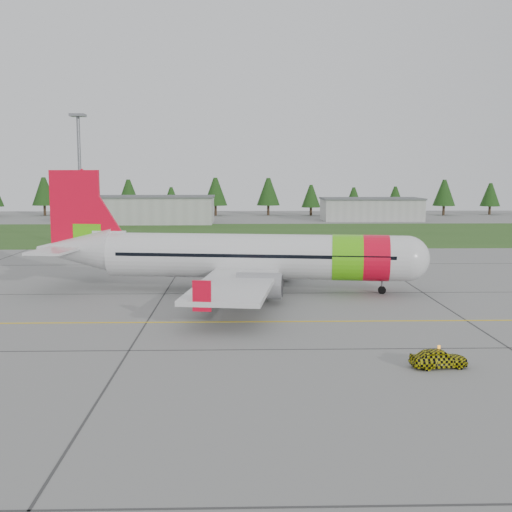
{
  "coord_description": "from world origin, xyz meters",
  "views": [
    {
      "loc": [
        -7.79,
        -40.74,
        11.39
      ],
      "look_at": [
        -6.25,
        18.26,
        3.86
      ],
      "focal_mm": 45.0,
      "sensor_mm": 36.0,
      "label": 1
    }
  ],
  "objects": [
    {
      "name": "taxi_guideline",
      "position": [
        0.0,
        8.0,
        0.01
      ],
      "size": [
        120.0,
        0.25,
        0.02
      ],
      "primitive_type": "cube",
      "color": "gold",
      "rests_on": "ground"
    },
    {
      "name": "aircraft",
      "position": [
        -7.19,
        21.4,
        3.41
      ],
      "size": [
        38.88,
        36.18,
        11.81
      ],
      "rotation": [
        0.0,
        0.0,
        -0.14
      ],
      "color": "silver",
      "rests_on": "ground"
    },
    {
      "name": "hangar_west",
      "position": [
        -30.0,
        110.0,
        3.0
      ],
      "size": [
        32.0,
        14.0,
        6.0
      ],
      "primitive_type": "cube",
      "color": "#A8A8A3",
      "rests_on": "ground"
    },
    {
      "name": "treeline",
      "position": [
        0.0,
        138.0,
        5.0
      ],
      "size": [
        160.0,
        8.0,
        10.0
      ],
      "primitive_type": null,
      "color": "#1C3F14",
      "rests_on": "ground"
    },
    {
      "name": "floodlight_mast",
      "position": [
        -32.0,
        58.0,
        10.0
      ],
      "size": [
        0.5,
        0.5,
        20.0
      ],
      "primitive_type": "cylinder",
      "color": "slate",
      "rests_on": "ground"
    },
    {
      "name": "ground",
      "position": [
        0.0,
        0.0,
        0.0
      ],
      "size": [
        320.0,
        320.0,
        0.0
      ],
      "primitive_type": "plane",
      "color": "gray",
      "rests_on": "ground"
    },
    {
      "name": "follow_me_car",
      "position": [
        4.0,
        -4.13,
        1.7
      ],
      "size": [
        1.32,
        1.5,
        3.39
      ],
      "primitive_type": "imported",
      "rotation": [
        0.0,
        0.0,
        1.7
      ],
      "color": "#D5CF0B",
      "rests_on": "ground"
    },
    {
      "name": "grass_strip",
      "position": [
        0.0,
        82.0,
        0.01
      ],
      "size": [
        320.0,
        50.0,
        0.03
      ],
      "primitive_type": "cube",
      "color": "#30561E",
      "rests_on": "ground"
    },
    {
      "name": "service_van",
      "position": [
        -9.99,
        56.6,
        2.17
      ],
      "size": [
        1.72,
        1.65,
        4.34
      ],
      "primitive_type": "imported",
      "rotation": [
        0.0,
        0.0,
        -0.16
      ],
      "color": "silver",
      "rests_on": "ground"
    },
    {
      "name": "hangar_east",
      "position": [
        25.0,
        118.0,
        2.6
      ],
      "size": [
        24.0,
        12.0,
        5.2
      ],
      "primitive_type": "cube",
      "color": "#A8A8A3",
      "rests_on": "ground"
    }
  ]
}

